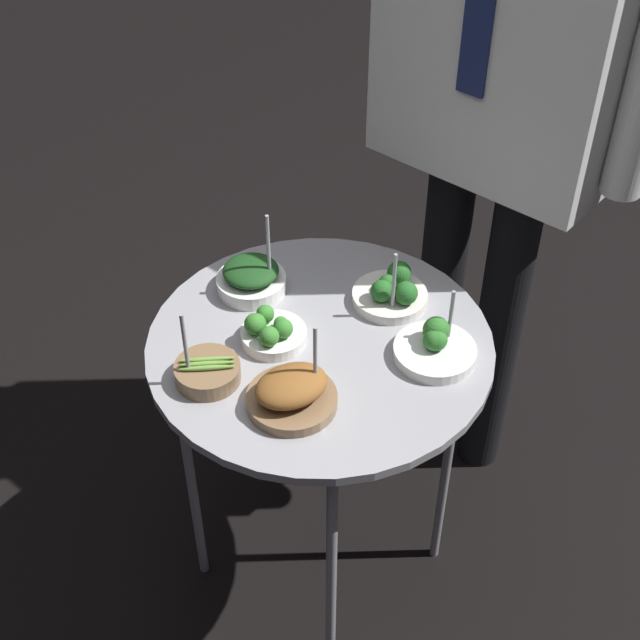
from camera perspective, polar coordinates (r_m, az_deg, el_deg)
ground_plane at (r=2.12m, az=0.00°, el=-15.15°), size 8.00×8.00×0.00m
serving_cart at (r=1.63m, az=0.00°, el=-2.77°), size 0.62×0.62×0.69m
bowl_broccoli_near_rim at (r=1.58m, az=-3.12°, el=-0.76°), size 0.12×0.12×0.06m
bowl_broccoli_mid_right at (r=1.56m, az=7.38°, el=-1.68°), size 0.15×0.15×0.12m
bowl_roast_back_left at (r=1.46m, az=-1.82°, el=-4.64°), size 0.15×0.15×0.16m
bowl_spinach_mid_left at (r=1.69m, az=-4.41°, el=2.70°), size 0.13×0.13×0.18m
bowl_asparagus_front_center at (r=1.52m, az=-7.23°, el=-3.29°), size 0.11×0.11×0.15m
bowl_broccoli_back_right at (r=1.66m, az=4.63°, el=1.81°), size 0.14×0.14×0.14m
waiter_figure at (r=1.74m, az=11.84°, el=16.27°), size 0.61×0.23×1.66m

